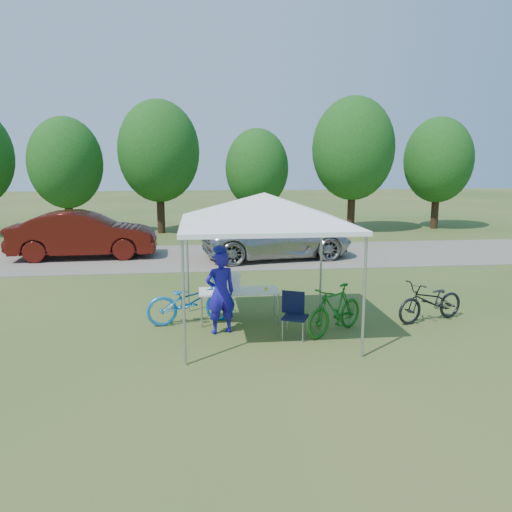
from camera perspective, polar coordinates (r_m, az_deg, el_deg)
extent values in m
plane|color=#2D5119|center=(9.97, 0.90, -8.59)|extent=(100.00, 100.00, 0.00)
cube|color=gray|center=(17.68, -2.45, 0.00)|extent=(24.00, 5.00, 0.02)
cylinder|color=#A5A5AA|center=(8.15, -8.26, -5.40)|extent=(0.05, 0.05, 2.10)
cylinder|color=#A5A5AA|center=(8.59, 12.25, -4.69)|extent=(0.05, 0.05, 2.10)
cylinder|color=#A5A5AA|center=(11.06, -7.83, -1.10)|extent=(0.05, 0.05, 2.10)
cylinder|color=#A5A5AA|center=(11.39, 7.44, -0.75)|extent=(0.05, 0.05, 2.10)
cube|color=white|center=(9.48, 0.94, 3.71)|extent=(3.15, 3.15, 0.08)
pyramid|color=white|center=(9.43, 0.95, 7.27)|extent=(4.53, 4.53, 0.55)
cylinder|color=#382314|center=(23.87, -20.55, 4.22)|extent=(0.36, 0.36, 1.75)
ellipsoid|color=#144711|center=(23.74, -20.93, 9.92)|extent=(3.20, 3.20, 4.00)
cylinder|color=#382314|center=(23.81, -10.82, 5.03)|extent=(0.36, 0.36, 2.03)
ellipsoid|color=#144711|center=(23.70, -11.06, 11.67)|extent=(3.71, 3.71, 4.64)
cylinder|color=#382314|center=(23.72, 0.10, 4.69)|extent=(0.36, 0.36, 1.61)
ellipsoid|color=#144711|center=(23.59, 0.11, 9.98)|extent=(2.94, 2.94, 3.68)
cylinder|color=#382314|center=(24.33, 10.82, 5.23)|extent=(0.36, 0.36, 2.10)
ellipsoid|color=#144711|center=(24.24, 11.06, 11.95)|extent=(3.84, 3.84, 4.80)
cylinder|color=#382314|center=(26.57, 19.76, 4.94)|extent=(0.36, 0.36, 1.82)
ellipsoid|color=#144711|center=(26.47, 20.10, 10.26)|extent=(3.33, 3.33, 4.16)
cube|color=white|center=(10.37, -1.97, -4.02)|extent=(1.65, 0.69, 0.04)
cylinder|color=#A5A5AA|center=(10.15, -6.23, -6.39)|extent=(0.04, 0.04, 0.64)
cylinder|color=#A5A5AA|center=(10.27, 2.54, -6.13)|extent=(0.04, 0.04, 0.64)
cylinder|color=#A5A5AA|center=(10.71, -6.25, -5.48)|extent=(0.04, 0.04, 0.64)
cylinder|color=#A5A5AA|center=(10.83, 2.05, -5.24)|extent=(0.04, 0.04, 0.64)
cube|color=black|center=(9.51, 4.49, -7.00)|extent=(0.58, 0.58, 0.04)
cube|color=black|center=(9.64, 4.27, -5.29)|extent=(0.41, 0.22, 0.44)
cylinder|color=#A5A5AA|center=(9.36, 3.52, -8.65)|extent=(0.02, 0.02, 0.39)
cylinder|color=#A5A5AA|center=(9.43, 5.87, -8.54)|extent=(0.02, 0.02, 0.39)
cylinder|color=#A5A5AA|center=(9.72, 3.12, -7.90)|extent=(0.02, 0.02, 0.39)
cylinder|color=#A5A5AA|center=(9.79, 5.39, -7.80)|extent=(0.02, 0.02, 0.39)
cube|color=white|center=(10.31, -3.24, -3.07)|extent=(0.49, 0.33, 0.33)
cube|color=white|center=(10.27, -3.25, -2.06)|extent=(0.51, 0.35, 0.04)
cylinder|color=yellow|center=(10.37, 1.15, -3.76)|extent=(0.07, 0.07, 0.05)
imported|color=#1B14A6|center=(9.68, -4.09, -4.18)|extent=(0.68, 0.54, 1.62)
imported|color=blue|center=(10.40, -7.41, -5.06)|extent=(1.93, 1.00, 0.97)
imported|color=#156216|center=(9.83, 9.03, -6.06)|extent=(1.55, 1.32, 0.96)
imported|color=black|center=(11.07, 19.38, -4.88)|extent=(1.76, 1.07, 0.87)
imported|color=#AAAAA5|center=(17.26, 2.42, 2.19)|extent=(5.47, 3.12, 1.44)
imported|color=#4D110C|center=(18.23, -19.07, 2.34)|extent=(4.96, 1.93, 1.61)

